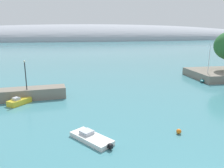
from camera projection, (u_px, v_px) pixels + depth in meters
The scene contains 7 objects.
breakwater_rocks at pixel (0, 96), 37.69m from camera, with size 21.09×3.19×1.89m, color gray.
distant_ridge at pixel (90, 40), 231.00m from camera, with size 396.39×76.37×29.89m, color #999EA8.
sailboat_teal_mid_mooring at pixel (207, 79), 52.35m from camera, with size 6.17×5.23×8.29m.
motorboat_white_foreground at pixel (91, 138), 24.70m from camera, with size 4.62×5.31×0.90m.
motorboat_yellow_alongside_breakwater at pixel (19, 101), 36.36m from camera, with size 3.54×3.82×1.24m.
mooring_buoy_orange at pixel (179, 131), 26.21m from camera, with size 0.59×0.59×0.59m, color orange.
harbor_lamp_post at pixel (25, 72), 37.03m from camera, with size 0.36×0.36×4.84m.
Camera 1 is at (-11.19, -12.21, 11.82)m, focal length 36.89 mm.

